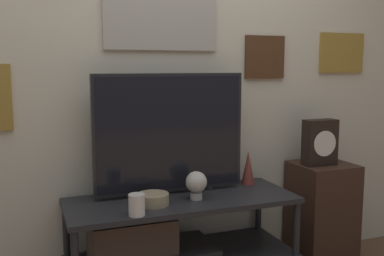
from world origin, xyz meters
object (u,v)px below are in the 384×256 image
(candle_jar, at_px, (137,205))
(mantel_clock, at_px, (320,142))
(television, at_px, (170,133))
(vase_wide_bowl, at_px, (153,199))
(decorative_bust, at_px, (196,183))
(vase_slim_bronze, at_px, (248,168))

(candle_jar, xyz_separation_m, mantel_clock, (1.32, 0.26, 0.20))
(television, height_order, vase_wide_bowl, television)
(vase_wide_bowl, xyz_separation_m, decorative_bust, (0.26, 0.01, 0.06))
(vase_wide_bowl, distance_m, decorative_bust, 0.27)
(television, xyz_separation_m, mantel_clock, (1.03, -0.06, -0.11))
(candle_jar, bearing_deg, decorative_bust, 21.86)
(vase_wide_bowl, bearing_deg, candle_jar, -131.80)
(vase_wide_bowl, height_order, candle_jar, candle_jar)
(decorative_bust, xyz_separation_m, mantel_clock, (0.93, 0.11, 0.17))
(vase_slim_bronze, height_order, mantel_clock, mantel_clock)
(television, height_order, candle_jar, television)
(candle_jar, xyz_separation_m, decorative_bust, (0.39, 0.16, 0.04))
(vase_slim_bronze, distance_m, decorative_bust, 0.49)
(decorative_bust, distance_m, mantel_clock, 0.95)
(television, relative_size, candle_jar, 8.10)
(television, height_order, vase_slim_bronze, television)
(decorative_bust, bearing_deg, vase_wide_bowl, -176.96)
(decorative_bust, bearing_deg, mantel_clock, 6.46)
(candle_jar, distance_m, mantel_clock, 1.36)
(candle_jar, bearing_deg, vase_slim_bronze, 23.16)
(vase_slim_bronze, bearing_deg, mantel_clock, -10.99)
(vase_slim_bronze, xyz_separation_m, mantel_clock, (0.49, -0.09, 0.15))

